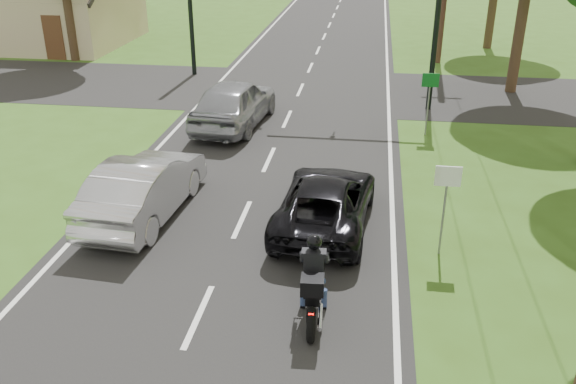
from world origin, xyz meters
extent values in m
plane|color=#345618|center=(0.00, 0.00, 0.00)|extent=(140.00, 140.00, 0.00)
cube|color=black|center=(0.00, 10.00, 0.01)|extent=(8.00, 100.00, 0.01)
cube|color=black|center=(0.00, 16.00, 0.01)|extent=(60.00, 7.00, 0.01)
torus|color=black|center=(2.10, 1.02, 0.31)|extent=(0.16, 0.62, 0.61)
torus|color=black|center=(2.18, -0.37, 0.31)|extent=(0.18, 0.68, 0.67)
cube|color=black|center=(2.13, 0.42, 0.59)|extent=(0.31, 0.89, 0.28)
sphere|color=black|center=(2.12, 0.65, 0.75)|extent=(0.32, 0.32, 0.32)
cube|color=black|center=(2.15, 0.09, 0.75)|extent=(0.34, 0.53, 0.09)
cube|color=#FF0C07|center=(2.18, -0.47, 0.61)|extent=(0.09, 0.03, 0.05)
cylinder|color=silver|center=(2.31, -0.08, 0.29)|extent=(0.12, 0.75, 0.08)
cylinder|color=black|center=(2.11, 0.83, 0.92)|extent=(0.58, 0.06, 0.03)
cube|color=black|center=(2.17, -0.18, 1.03)|extent=(0.43, 0.39, 0.30)
cube|color=black|center=(2.14, 0.28, 1.15)|extent=(0.38, 0.22, 0.56)
sphere|color=black|center=(2.14, 0.34, 1.59)|extent=(0.28, 0.28, 0.28)
cylinder|color=navy|center=(1.92, 0.57, 0.22)|extent=(0.12, 0.12, 0.42)
cylinder|color=navy|center=(2.33, 0.60, 0.22)|extent=(0.12, 0.12, 0.42)
imported|color=black|center=(2.07, 4.00, 0.64)|extent=(2.41, 4.66, 1.25)
imported|color=silver|center=(-2.42, 3.92, 0.78)|extent=(1.95, 4.75, 1.53)
imported|color=gray|center=(-1.73, 11.02, 0.86)|extent=(2.50, 5.14, 1.69)
cylinder|color=black|center=(5.20, 14.00, 3.00)|extent=(0.20, 0.20, 6.00)
cylinder|color=black|center=(-5.20, 18.00, 3.00)|extent=(0.20, 0.20, 6.00)
cylinder|color=slate|center=(4.70, 3.00, 1.00)|extent=(0.05, 0.05, 2.00)
cube|color=silver|center=(4.70, 2.97, 1.90)|extent=(0.55, 0.04, 0.45)
cylinder|color=slate|center=(4.90, 11.00, 1.00)|extent=(0.05, 0.05, 2.00)
cube|color=#0C591E|center=(4.90, 10.97, 1.90)|extent=(0.55, 0.04, 0.45)
cylinder|color=#332316|center=(8.80, 17.00, 3.50)|extent=(0.44, 0.44, 7.00)
cube|color=tan|center=(-16.00, 24.00, 1.60)|extent=(10.00, 8.00, 3.20)
camera|label=1|loc=(2.99, -9.12, 7.01)|focal=38.00mm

